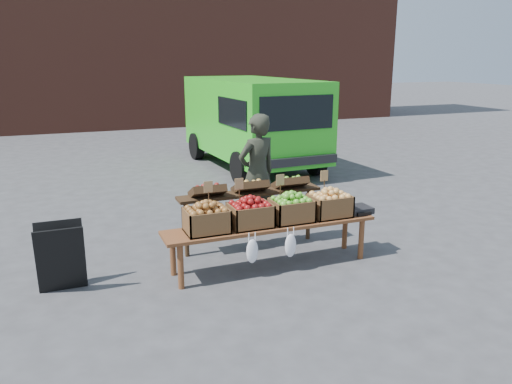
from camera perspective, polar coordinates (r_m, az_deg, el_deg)
name	(u,v)px	position (r m, az deg, el deg)	size (l,w,h in m)	color
ground	(235,260)	(6.56, -2.39, -7.83)	(80.00, 80.00, 0.00)	#434345
delivery_van	(252,124)	(12.01, -0.50, 7.83)	(2.14, 4.66, 2.09)	green
vendor	(257,173)	(7.43, 0.14, 2.13)	(0.65, 0.43, 1.78)	#282B20
chalkboard_sign	(61,257)	(6.05, -21.42, -6.92)	(0.52, 0.29, 0.79)	black
back_table	(250,211)	(6.84, -0.67, -2.23)	(2.10, 0.44, 1.04)	#312011
display_bench	(271,245)	(6.28, 1.70, -6.08)	(2.70, 0.56, 0.57)	brown
crate_golden_apples	(207,221)	(5.88, -5.67, -3.27)	(0.50, 0.40, 0.28)	#A67031
crate_russet_pears	(250,215)	(6.04, -0.66, -2.68)	(0.50, 0.40, 0.28)	maroon
crate_red_apples	(291,210)	(6.25, 4.05, -2.10)	(0.50, 0.40, 0.28)	#418C1B
crate_green_apples	(330,206)	(6.50, 8.42, -1.55)	(0.50, 0.40, 0.28)	gold
weighing_scale	(357,209)	(6.75, 11.51, -1.97)	(0.34, 0.30, 0.08)	black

